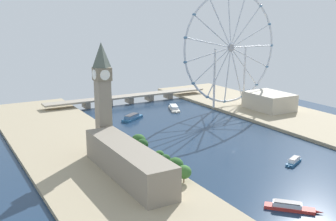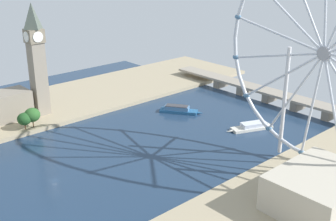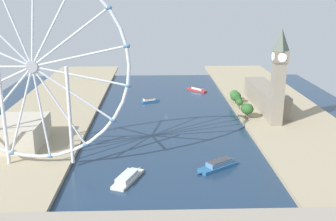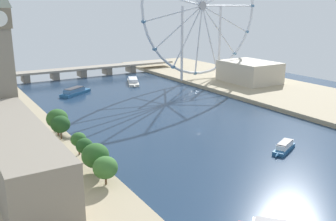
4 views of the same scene
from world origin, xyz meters
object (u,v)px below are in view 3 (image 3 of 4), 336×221
tour_boat_0 (218,165)px  tour_boat_3 (150,100)px  ferris_wheel (32,68)px  clock_tower (279,76)px  tour_boat_1 (197,89)px  riverside_hall (19,132)px  tour_boat_2 (128,178)px  parliament_block (266,97)px

tour_boat_0 → tour_boat_3: size_ratio=1.48×
ferris_wheel → clock_tower: bearing=-157.0°
tour_boat_1 → riverside_hall: bearing=96.1°
tour_boat_2 → tour_boat_0: bearing=-52.6°
parliament_block → tour_boat_1: 105.62m
tour_boat_0 → riverside_hall: bearing=-50.9°
tour_boat_1 → parliament_block: bearing=173.2°
ferris_wheel → parliament_block: bearing=-144.5°
tour_boat_0 → tour_boat_3: bearing=-108.8°
parliament_block → ferris_wheel: bearing=35.5°
parliament_block → tour_boat_2: (132.08, 161.03, -11.54)m
parliament_block → ferris_wheel: ferris_wheel is taller
clock_tower → tour_boat_3: clock_tower is taller
riverside_hall → tour_boat_1: size_ratio=1.89×
clock_tower → ferris_wheel: size_ratio=0.65×
clock_tower → parliament_block: 67.72m
ferris_wheel → tour_boat_0: 140.02m
parliament_block → tour_boat_2: 208.59m
tour_boat_3 → parliament_block: bearing=-39.3°
riverside_hall → parliament_block: bearing=-155.7°
tour_boat_2 → parliament_block: bearing=-17.1°
clock_tower → tour_boat_1: clock_tower is taller
parliament_block → tour_boat_2: bearing=50.6°
ferris_wheel → tour_boat_3: ferris_wheel is taller
parliament_block → riverside_hall: parliament_block is taller
tour_boat_0 → tour_boat_2: 63.33m
tour_boat_1 → tour_boat_2: tour_boat_2 is taller
tour_boat_1 → tour_boat_3: tour_boat_1 is taller
ferris_wheel → tour_boat_3: bearing=-113.2°
parliament_block → ferris_wheel: 244.12m
ferris_wheel → riverside_hall: ferris_wheel is taller
ferris_wheel → tour_boat_0: (-122.43, 6.59, -67.61)m
ferris_wheel → tour_boat_2: bearing=159.3°
clock_tower → tour_boat_1: bearing=-68.7°
clock_tower → tour_boat_0: size_ratio=2.65×
tour_boat_1 → tour_boat_0: bearing=134.7°
tour_boat_2 → tour_boat_3: size_ratio=1.65×
parliament_block → tour_boat_3: size_ratio=4.66×
clock_tower → ferris_wheel: 204.28m
tour_boat_2 → tour_boat_1: bearing=6.4°
tour_boat_0 → tour_boat_3: 184.28m
ferris_wheel → tour_boat_1: size_ratio=4.94×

